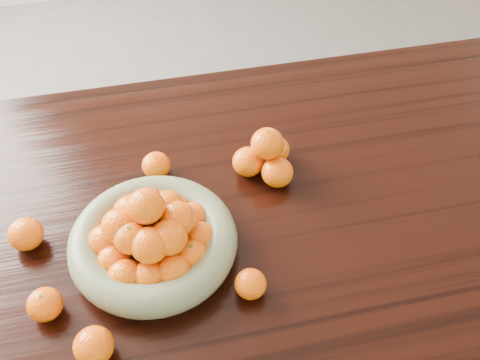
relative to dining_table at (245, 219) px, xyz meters
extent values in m
plane|color=#595654|center=(0.00, 0.00, -0.66)|extent=(5.00, 5.00, 0.00)
cube|color=black|center=(0.00, 0.00, 0.07)|extent=(2.00, 1.00, 0.04)
cube|color=black|center=(0.93, 0.43, -0.31)|extent=(0.08, 0.08, 0.71)
cylinder|color=#6F7958|center=(-0.23, -0.12, 0.10)|extent=(0.32, 0.32, 0.02)
torus|color=#6F7958|center=(-0.23, -0.12, 0.13)|extent=(0.36, 0.36, 0.07)
ellipsoid|color=orange|center=(-0.13, -0.08, 0.14)|extent=(0.07, 0.07, 0.06)
ellipsoid|color=orange|center=(-0.17, -0.05, 0.14)|extent=(0.07, 0.07, 0.06)
ellipsoid|color=orange|center=(-0.21, -0.03, 0.14)|extent=(0.07, 0.07, 0.07)
ellipsoid|color=orange|center=(-0.26, -0.02, 0.14)|extent=(0.07, 0.07, 0.06)
ellipsoid|color=orange|center=(-0.30, -0.06, 0.14)|extent=(0.07, 0.07, 0.06)
ellipsoid|color=orange|center=(-0.32, -0.11, 0.14)|extent=(0.08, 0.08, 0.07)
ellipsoid|color=orange|center=(-0.31, -0.16, 0.14)|extent=(0.07, 0.07, 0.07)
ellipsoid|color=orange|center=(-0.29, -0.20, 0.14)|extent=(0.07, 0.07, 0.07)
ellipsoid|color=orange|center=(-0.24, -0.21, 0.14)|extent=(0.07, 0.07, 0.06)
ellipsoid|color=orange|center=(-0.19, -0.21, 0.14)|extent=(0.07, 0.07, 0.07)
ellipsoid|color=orange|center=(-0.15, -0.18, 0.14)|extent=(0.07, 0.07, 0.07)
ellipsoid|color=orange|center=(-0.13, -0.13, 0.14)|extent=(0.07, 0.07, 0.07)
ellipsoid|color=orange|center=(-0.22, -0.12, 0.14)|extent=(0.07, 0.07, 0.07)
ellipsoid|color=orange|center=(-0.19, -0.08, 0.19)|extent=(0.08, 0.08, 0.07)
ellipsoid|color=orange|center=(-0.22, -0.06, 0.19)|extent=(0.07, 0.07, 0.06)
ellipsoid|color=orange|center=(-0.26, -0.08, 0.19)|extent=(0.08, 0.08, 0.07)
ellipsoid|color=orange|center=(-0.28, -0.12, 0.20)|extent=(0.08, 0.08, 0.07)
ellipsoid|color=orange|center=(-0.26, -0.15, 0.19)|extent=(0.07, 0.07, 0.06)
ellipsoid|color=orange|center=(-0.23, -0.17, 0.19)|extent=(0.08, 0.08, 0.07)
ellipsoid|color=orange|center=(-0.19, -0.16, 0.19)|extent=(0.08, 0.08, 0.07)
ellipsoid|color=orange|center=(-0.17, -0.12, 0.19)|extent=(0.08, 0.08, 0.07)
ellipsoid|color=orange|center=(-0.23, -0.11, 0.24)|extent=(0.08, 0.08, 0.07)
ellipsoid|color=orange|center=(0.08, 0.03, 0.13)|extent=(0.08, 0.08, 0.07)
ellipsoid|color=orange|center=(0.10, 0.10, 0.13)|extent=(0.08, 0.08, 0.07)
ellipsoid|color=orange|center=(0.02, 0.07, 0.13)|extent=(0.08, 0.08, 0.07)
ellipsoid|color=orange|center=(0.07, 0.07, 0.18)|extent=(0.08, 0.08, 0.07)
ellipsoid|color=orange|center=(-0.45, -0.22, 0.12)|extent=(0.07, 0.07, 0.06)
ellipsoid|color=orange|center=(-0.05, -0.26, 0.12)|extent=(0.07, 0.07, 0.06)
ellipsoid|color=orange|center=(-0.49, -0.03, 0.12)|extent=(0.07, 0.07, 0.07)
ellipsoid|color=orange|center=(-0.36, -0.32, 0.12)|extent=(0.07, 0.07, 0.07)
ellipsoid|color=orange|center=(-0.19, 0.11, 0.12)|extent=(0.07, 0.07, 0.06)
camera|label=1|loc=(-0.19, -0.81, 1.04)|focal=40.00mm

